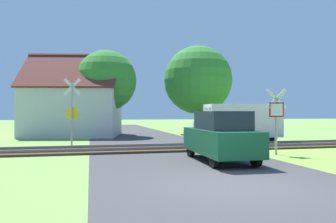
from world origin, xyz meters
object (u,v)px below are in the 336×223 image
object	(u,v)px
tree_center	(106,81)
stop_sign_near	(276,116)
house	(74,110)
tree_right	(198,80)
crossing_sign_far	(72,109)
parked_car	(220,136)
mail_truck	(239,121)

from	to	relation	value
tree_center	stop_sign_near	bearing A→B (deg)	-64.01
house	tree_right	xyz separation A→B (m)	(10.02, 0.63, 2.53)
crossing_sign_far	tree_right	world-z (taller)	tree_right
stop_sign_near	tree_center	bearing A→B (deg)	-51.13
crossing_sign_far	tree_center	size ratio (longest dim) A/B	0.54
crossing_sign_far	tree_right	xyz separation A→B (m)	(9.75, 9.38, 2.59)
crossing_sign_far	tree_center	distance (m)	8.57
crossing_sign_far	house	size ratio (longest dim) A/B	0.44
crossing_sign_far	parked_car	distance (m)	8.16
stop_sign_near	parked_car	distance (m)	3.25
stop_sign_near	crossing_sign_far	xyz separation A→B (m)	(-8.33, 4.86, 0.31)
house	tree_center	distance (m)	3.26
stop_sign_near	mail_truck	size ratio (longest dim) A/B	0.54
crossing_sign_far	tree_right	distance (m)	13.78
house	tree_right	distance (m)	10.36
mail_truck	parked_car	size ratio (longest dim) A/B	1.25
tree_center	mail_truck	world-z (taller)	tree_center
stop_sign_near	crossing_sign_far	size ratio (longest dim) A/B	0.79
crossing_sign_far	stop_sign_near	bearing A→B (deg)	-16.47
tree_right	house	bearing A→B (deg)	-176.41
parked_car	tree_right	bearing A→B (deg)	75.89
parked_car	stop_sign_near	bearing A→B (deg)	23.55
house	tree_right	world-z (taller)	tree_right
crossing_sign_far	house	distance (m)	8.76
tree_center	parked_car	bearing A→B (deg)	-76.65
tree_right	stop_sign_near	bearing A→B (deg)	-95.71
stop_sign_near	parked_car	xyz separation A→B (m)	(-2.94, -1.18, -0.72)
tree_right	mail_truck	distance (m)	9.20
stop_sign_near	tree_right	size ratio (longest dim) A/B	0.37
mail_truck	crossing_sign_far	bearing A→B (deg)	100.71
tree_right	tree_center	size ratio (longest dim) A/B	1.15
house	tree_right	bearing A→B (deg)	15.11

